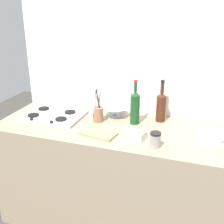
{
  "coord_description": "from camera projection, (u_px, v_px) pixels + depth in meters",
  "views": [
    {
      "loc": [
        0.65,
        -1.91,
        1.81
      ],
      "look_at": [
        0.0,
        0.0,
        1.02
      ],
      "focal_mm": 45.75,
      "sensor_mm": 36.0,
      "label": 1
    }
  ],
  "objects": [
    {
      "name": "ground_plane",
      "position": [
        112.0,
        218.0,
        2.54
      ],
      "size": [
        6.0,
        6.0,
        0.0
      ],
      "primitive_type": "plane",
      "color": "#47423D",
      "rests_on": "ground"
    },
    {
      "name": "counter_block",
      "position": [
        112.0,
        176.0,
        2.38
      ],
      "size": [
        1.8,
        0.7,
        0.9
      ],
      "primitive_type": "cube",
      "color": "tan",
      "rests_on": "ground"
    },
    {
      "name": "backsplash_panel",
      "position": [
        126.0,
        71.0,
        2.42
      ],
      "size": [
        1.9,
        0.06,
        2.5
      ],
      "primitive_type": "cube",
      "color": "white",
      "rests_on": "ground"
    },
    {
      "name": "stovetop_hob",
      "position": [
        52.0,
        115.0,
        2.39
      ],
      "size": [
        0.51,
        0.36,
        0.04
      ],
      "color": "#B2B2B7",
      "rests_on": "counter_block"
    },
    {
      "name": "plate_stack",
      "position": [
        211.0,
        138.0,
        1.97
      ],
      "size": [
        0.21,
        0.21,
        0.06
      ],
      "color": "white",
      "rests_on": "counter_block"
    },
    {
      "name": "wine_bottle_leftmost",
      "position": [
        135.0,
        107.0,
        2.22
      ],
      "size": [
        0.07,
        0.07,
        0.35
      ],
      "color": "#19471E",
      "rests_on": "counter_block"
    },
    {
      "name": "wine_bottle_mid_left",
      "position": [
        161.0,
        106.0,
        2.27
      ],
      "size": [
        0.08,
        0.08,
        0.34
      ],
      "color": "#472314",
      "rests_on": "counter_block"
    },
    {
      "name": "mixing_bowl",
      "position": [
        115.0,
        111.0,
        2.38
      ],
      "size": [
        0.21,
        0.21,
        0.08
      ],
      "color": "silver",
      "rests_on": "counter_block"
    },
    {
      "name": "butter_dish",
      "position": [
        135.0,
        135.0,
        2.01
      ],
      "size": [
        0.16,
        0.13,
        0.05
      ],
      "primitive_type": "cube",
      "rotation": [
        0.0,
        0.0,
        -0.23
      ],
      "color": "silver",
      "rests_on": "counter_block"
    },
    {
      "name": "utensil_crock",
      "position": [
        98.0,
        113.0,
        2.28
      ],
      "size": [
        0.08,
        0.08,
        0.3
      ],
      "color": "#996B4C",
      "rests_on": "counter_block"
    },
    {
      "name": "condiment_jar_front",
      "position": [
        155.0,
        140.0,
        1.89
      ],
      "size": [
        0.07,
        0.07,
        0.1
      ],
      "color": "#9E998C",
      "rests_on": "counter_block"
    },
    {
      "name": "cutting_board",
      "position": [
        99.0,
        133.0,
        2.07
      ],
      "size": [
        0.28,
        0.19,
        0.02
      ],
      "primitive_type": "cube",
      "rotation": [
        0.0,
        0.0,
        -0.17
      ],
      "color": "tan",
      "rests_on": "counter_block"
    }
  ]
}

